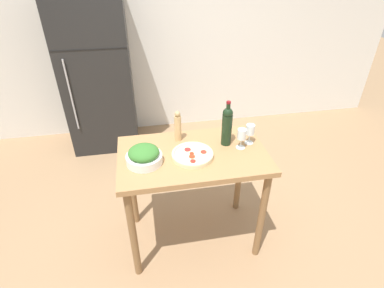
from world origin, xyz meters
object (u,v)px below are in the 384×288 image
at_px(refrigerator, 98,77).
at_px(pepper_mill, 178,127).
at_px(salad_bowl, 144,156).
at_px(wine_glass_far, 250,131).
at_px(wine_glass_near, 242,135).
at_px(wine_bottle, 227,125).
at_px(homemade_pizza, 193,154).

xyz_separation_m(refrigerator, pepper_mill, (0.75, -1.59, 0.12)).
bearing_deg(pepper_mill, salad_bowl, -137.35).
bearing_deg(wine_glass_far, salad_bowl, -172.16).
xyz_separation_m(wine_glass_near, wine_glass_far, (0.09, 0.05, 0.00)).
relative_size(refrigerator, salad_bowl, 7.16).
bearing_deg(wine_glass_far, wine_glass_near, -148.42).
bearing_deg(wine_bottle, refrigerator, 122.82).
height_order(wine_glass_far, pepper_mill, pepper_mill).
distance_m(refrigerator, wine_glass_near, 2.16).
bearing_deg(salad_bowl, refrigerator, 104.13).
bearing_deg(wine_bottle, salad_bowl, -168.04).
distance_m(pepper_mill, salad_bowl, 0.39).
bearing_deg(homemade_pizza, refrigerator, 113.90).
distance_m(wine_glass_near, homemade_pizza, 0.40).
relative_size(refrigerator, wine_glass_near, 11.45).
bearing_deg(wine_bottle, pepper_mill, 161.13).
relative_size(refrigerator, homemade_pizza, 5.98).
xyz_separation_m(wine_glass_far, pepper_mill, (-0.54, 0.15, 0.01)).
relative_size(refrigerator, wine_glass_far, 11.45).
relative_size(wine_glass_near, pepper_mill, 0.63).
relative_size(wine_glass_far, homemade_pizza, 0.52).
distance_m(wine_bottle, salad_bowl, 0.66).
height_order(refrigerator, wine_glass_near, refrigerator).
relative_size(wine_glass_near, homemade_pizza, 0.52).
distance_m(refrigerator, wine_glass_far, 2.17).
bearing_deg(pepper_mill, homemade_pizza, -74.35).
xyz_separation_m(wine_glass_near, pepper_mill, (-0.46, 0.20, 0.01)).
bearing_deg(wine_glass_far, refrigerator, 126.55).
xyz_separation_m(wine_bottle, salad_bowl, (-0.64, -0.14, -0.11)).
height_order(refrigerator, wine_bottle, refrigerator).
relative_size(wine_glass_near, salad_bowl, 0.62).
height_order(salad_bowl, homemade_pizza, salad_bowl).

